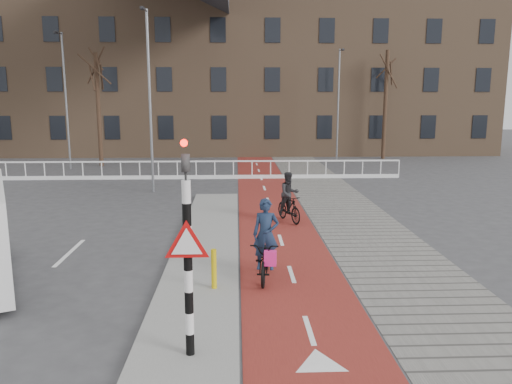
{
  "coord_description": "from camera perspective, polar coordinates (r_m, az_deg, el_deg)",
  "views": [
    {
      "loc": [
        0.18,
        -9.56,
        4.22
      ],
      "look_at": [
        0.75,
        5.0,
        1.5
      ],
      "focal_mm": 35.0,
      "sensor_mm": 36.0,
      "label": 1
    }
  ],
  "objects": [
    {
      "name": "ground",
      "position": [
        10.45,
        -3.11,
        -13.26
      ],
      "size": [
        120.0,
        120.0,
        0.0
      ],
      "primitive_type": "plane",
      "color": "#38383A",
      "rests_on": "ground"
    },
    {
      "name": "bike_lane",
      "position": [
        20.05,
        1.59,
        -1.57
      ],
      "size": [
        2.5,
        60.0,
        0.01
      ],
      "primitive_type": "cube",
      "color": "maroon",
      "rests_on": "ground"
    },
    {
      "name": "sidewalk",
      "position": [
        20.43,
        9.46,
        -1.48
      ],
      "size": [
        3.0,
        60.0,
        0.01
      ],
      "primitive_type": "cube",
      "color": "slate",
      "rests_on": "ground"
    },
    {
      "name": "curb_island",
      "position": [
        14.21,
        -5.72,
        -6.5
      ],
      "size": [
        1.8,
        16.0,
        0.12
      ],
      "primitive_type": "cube",
      "color": "gray",
      "rests_on": "ground"
    },
    {
      "name": "traffic_signal",
      "position": [
        7.9,
        -7.84,
        -5.92
      ],
      "size": [
        0.8,
        0.8,
        3.68
      ],
      "color": "black",
      "rests_on": "curb_island"
    },
    {
      "name": "bollard",
      "position": [
        11.08,
        -4.83,
        -8.74
      ],
      "size": [
        0.12,
        0.12,
        0.88
      ],
      "primitive_type": "cylinder",
      "color": "gold",
      "rests_on": "curb_island"
    },
    {
      "name": "cyclist_near",
      "position": [
        11.86,
        1.13,
        -6.91
      ],
      "size": [
        0.87,
        1.92,
        1.93
      ],
      "rotation": [
        0.0,
        0.0,
        -0.13
      ],
      "color": "black",
      "rests_on": "bike_lane"
    },
    {
      "name": "cyclist_far",
      "position": [
        17.32,
        3.79,
        -1.06
      ],
      "size": [
        1.02,
        1.65,
        1.74
      ],
      "rotation": [
        0.0,
        0.0,
        0.39
      ],
      "color": "black",
      "rests_on": "bike_lane"
    },
    {
      "name": "railing",
      "position": [
        27.34,
        -13.14,
        2.06
      ],
      "size": [
        28.0,
        0.1,
        0.99
      ],
      "color": "silver",
      "rests_on": "ground"
    },
    {
      "name": "townhouse_row",
      "position": [
        41.83,
        -6.84,
        15.43
      ],
      "size": [
        46.0,
        10.0,
        15.9
      ],
      "color": "#7F6047",
      "rests_on": "ground"
    },
    {
      "name": "tree_mid",
      "position": [
        33.27,
        -17.55,
        8.89
      ],
      "size": [
        0.26,
        0.26,
        7.05
      ],
      "primitive_type": "cylinder",
      "color": "#301F15",
      "rests_on": "ground"
    },
    {
      "name": "tree_right",
      "position": [
        36.91,
        14.56,
        9.57
      ],
      "size": [
        0.27,
        0.27,
        7.58
      ],
      "primitive_type": "cylinder",
      "color": "#301F15",
      "rests_on": "ground"
    },
    {
      "name": "streetlight_near",
      "position": [
        23.15,
        -12.02,
        9.89
      ],
      "size": [
        0.12,
        0.12,
        8.07
      ],
      "primitive_type": "cylinder",
      "color": "slate",
      "rests_on": "ground"
    },
    {
      "name": "streetlight_left",
      "position": [
        32.36,
        -20.87,
        9.56
      ],
      "size": [
        0.12,
        0.12,
        8.07
      ],
      "primitive_type": "cylinder",
      "color": "slate",
      "rests_on": "ground"
    },
    {
      "name": "streetlight_right",
      "position": [
        34.89,
        9.36,
        9.68
      ],
      "size": [
        0.12,
        0.12,
        7.52
      ],
      "primitive_type": "cylinder",
      "color": "slate",
      "rests_on": "ground"
    }
  ]
}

